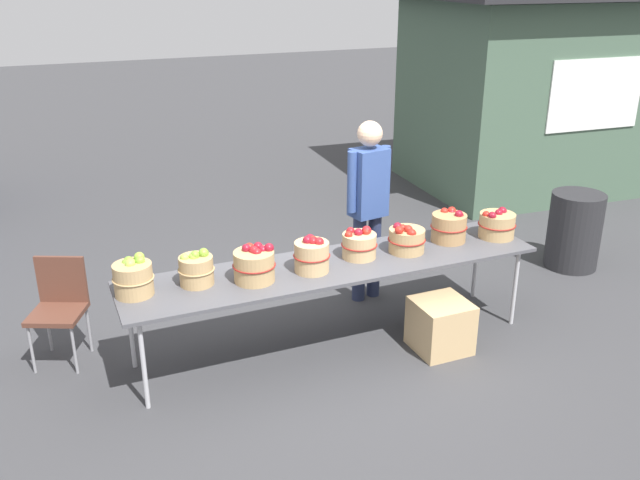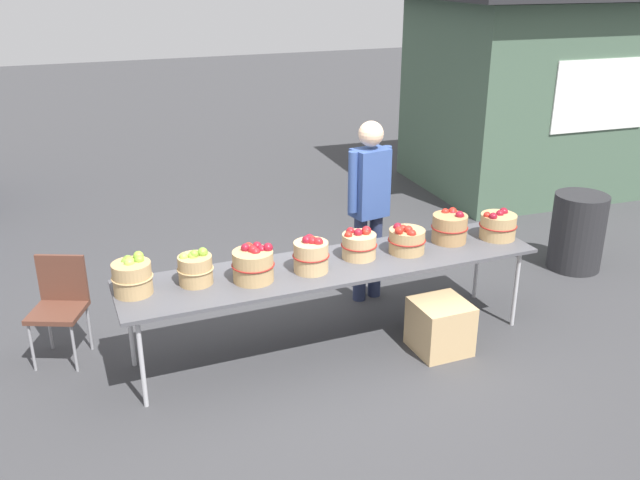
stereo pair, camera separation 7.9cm
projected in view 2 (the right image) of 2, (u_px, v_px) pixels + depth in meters
ground_plane at (333, 344)px, 5.90m from camera, size 40.00×40.00×0.00m
market_table at (334, 267)px, 5.63m from camera, size 3.50×0.76×0.75m
apple_basket_green_0 at (132, 276)px, 5.07m from camera, size 0.31×0.31×0.30m
apple_basket_green_1 at (195, 268)px, 5.23m from camera, size 0.28×0.28×0.28m
apple_basket_red_0 at (253, 264)px, 5.28m from camera, size 0.34×0.34×0.29m
apple_basket_red_1 at (311, 255)px, 5.44m from camera, size 0.30×0.30×0.30m
apple_basket_red_2 at (359, 244)px, 5.71m from camera, size 0.30×0.30×0.27m
apple_basket_red_3 at (407, 240)px, 5.81m from camera, size 0.32×0.32×0.26m
apple_basket_red_4 at (450, 227)px, 6.04m from camera, size 0.33×0.33×0.29m
apple_basket_red_5 at (498, 225)px, 6.12m from camera, size 0.34×0.34×0.27m
vendor_adult at (369, 198)px, 6.35m from camera, size 0.46×0.28×1.74m
food_kiosk at (533, 90)px, 9.71m from camera, size 3.67×3.10×2.74m
folding_chair at (60, 300)px, 5.54m from camera, size 0.53×0.53×0.86m
trash_barrel at (577, 232)px, 7.24m from camera, size 0.55×0.55×0.82m
produce_crate at (440, 326)px, 5.74m from camera, size 0.44×0.44×0.44m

